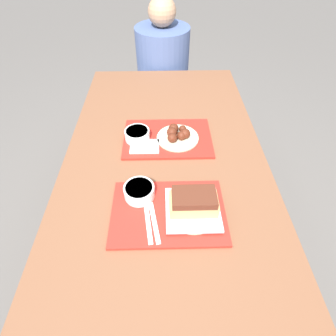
{
  "coord_description": "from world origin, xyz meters",
  "views": [
    {
      "loc": [
        -0.01,
        -0.79,
        1.53
      ],
      "look_at": [
        0.01,
        -0.04,
        0.76
      ],
      "focal_mm": 28.0,
      "sensor_mm": 36.0,
      "label": 1
    }
  ],
  "objects_px": {
    "bowl_coleslaw_near": "(139,191)",
    "wings_plate_far": "(177,135)",
    "bowl_coleslaw_far": "(137,134)",
    "tray_far": "(168,138)",
    "brisket_sandwich_plate": "(193,205)",
    "tray_near": "(168,212)",
    "person_seated_across": "(163,58)"
  },
  "relations": [
    {
      "from": "tray_near",
      "to": "bowl_coleslaw_far",
      "type": "xyz_separation_m",
      "value": [
        -0.14,
        0.42,
        0.03
      ]
    },
    {
      "from": "bowl_coleslaw_near",
      "to": "tray_near",
      "type": "bearing_deg",
      "value": -34.97
    },
    {
      "from": "brisket_sandwich_plate",
      "to": "wings_plate_far",
      "type": "height_order",
      "value": "brisket_sandwich_plate"
    },
    {
      "from": "bowl_coleslaw_near",
      "to": "tray_far",
      "type": "bearing_deg",
      "value": 71.68
    },
    {
      "from": "person_seated_across",
      "to": "bowl_coleslaw_near",
      "type": "bearing_deg",
      "value": -94.52
    },
    {
      "from": "tray_near",
      "to": "wings_plate_far",
      "type": "bearing_deg",
      "value": 82.73
    },
    {
      "from": "tray_near",
      "to": "person_seated_across",
      "type": "bearing_deg",
      "value": 90.29
    },
    {
      "from": "bowl_coleslaw_near",
      "to": "bowl_coleslaw_far",
      "type": "relative_size",
      "value": 1.0
    },
    {
      "from": "tray_near",
      "to": "person_seated_across",
      "type": "xyz_separation_m",
      "value": [
        -0.01,
        1.36,
        -0.02
      ]
    },
    {
      "from": "bowl_coleslaw_far",
      "to": "bowl_coleslaw_near",
      "type": "bearing_deg",
      "value": -85.46
    },
    {
      "from": "bowl_coleslaw_near",
      "to": "wings_plate_far",
      "type": "relative_size",
      "value": 0.59
    },
    {
      "from": "bowl_coleslaw_near",
      "to": "brisket_sandwich_plate",
      "type": "relative_size",
      "value": 0.59
    },
    {
      "from": "brisket_sandwich_plate",
      "to": "bowl_coleslaw_far",
      "type": "xyz_separation_m",
      "value": [
        -0.22,
        0.42,
        -0.01
      ]
    },
    {
      "from": "tray_far",
      "to": "person_seated_across",
      "type": "relative_size",
      "value": 0.63
    },
    {
      "from": "bowl_coleslaw_far",
      "to": "wings_plate_far",
      "type": "relative_size",
      "value": 0.59
    },
    {
      "from": "bowl_coleslaw_near",
      "to": "bowl_coleslaw_far",
      "type": "bearing_deg",
      "value": 94.54
    },
    {
      "from": "brisket_sandwich_plate",
      "to": "bowl_coleslaw_far",
      "type": "distance_m",
      "value": 0.47
    },
    {
      "from": "tray_near",
      "to": "person_seated_across",
      "type": "distance_m",
      "value": 1.36
    },
    {
      "from": "bowl_coleslaw_near",
      "to": "bowl_coleslaw_far",
      "type": "xyz_separation_m",
      "value": [
        -0.03,
        0.34,
        0.0
      ]
    },
    {
      "from": "wings_plate_far",
      "to": "tray_near",
      "type": "bearing_deg",
      "value": -97.27
    },
    {
      "from": "bowl_coleslaw_far",
      "to": "wings_plate_far",
      "type": "height_order",
      "value": "wings_plate_far"
    },
    {
      "from": "brisket_sandwich_plate",
      "to": "wings_plate_far",
      "type": "distance_m",
      "value": 0.42
    },
    {
      "from": "tray_near",
      "to": "brisket_sandwich_plate",
      "type": "distance_m",
      "value": 0.1
    },
    {
      "from": "tray_far",
      "to": "person_seated_across",
      "type": "height_order",
      "value": "person_seated_across"
    },
    {
      "from": "bowl_coleslaw_near",
      "to": "brisket_sandwich_plate",
      "type": "height_order",
      "value": "brisket_sandwich_plate"
    },
    {
      "from": "tray_far",
      "to": "bowl_coleslaw_near",
      "type": "xyz_separation_m",
      "value": [
        -0.12,
        -0.35,
        0.03
      ]
    },
    {
      "from": "tray_far",
      "to": "brisket_sandwich_plate",
      "type": "xyz_separation_m",
      "value": [
        0.08,
        -0.43,
        0.05
      ]
    },
    {
      "from": "tray_near",
      "to": "bowl_coleslaw_far",
      "type": "bearing_deg",
      "value": 108.01
    },
    {
      "from": "bowl_coleslaw_near",
      "to": "brisket_sandwich_plate",
      "type": "bearing_deg",
      "value": -21.58
    },
    {
      "from": "tray_far",
      "to": "person_seated_across",
      "type": "bearing_deg",
      "value": 90.86
    },
    {
      "from": "brisket_sandwich_plate",
      "to": "bowl_coleslaw_far",
      "type": "relative_size",
      "value": 1.68
    },
    {
      "from": "bowl_coleslaw_far",
      "to": "person_seated_across",
      "type": "height_order",
      "value": "person_seated_across"
    }
  ]
}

